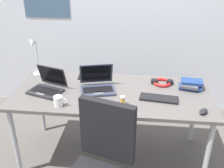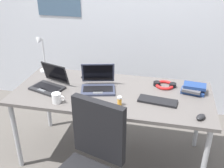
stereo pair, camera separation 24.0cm
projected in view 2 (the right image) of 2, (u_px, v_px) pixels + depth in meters
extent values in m
plane|color=#56514C|center=(112.00, 154.00, 2.77)|extent=(12.00, 12.00, 0.00)
cube|color=silver|center=(132.00, 7.00, 3.15)|extent=(6.00, 0.12, 2.60)
cube|color=#595451|center=(112.00, 93.00, 2.45)|extent=(1.80, 0.80, 0.03)
cylinder|color=#B2B5BA|center=(16.00, 136.00, 2.48)|extent=(0.04, 0.04, 0.71)
cylinder|color=#B2B5BA|center=(204.00, 164.00, 2.16)|extent=(0.04, 0.04, 0.71)
cylinder|color=#B2B5BA|center=(47.00, 100.00, 3.08)|extent=(0.04, 0.04, 0.71)
cylinder|color=#B2B5BA|center=(199.00, 118.00, 2.75)|extent=(0.04, 0.04, 0.71)
cylinder|color=silver|center=(46.00, 70.00, 2.87)|extent=(0.12, 0.12, 0.02)
cylinder|color=silver|center=(44.00, 55.00, 2.79)|extent=(0.02, 0.02, 0.34)
cylinder|color=silver|center=(40.00, 40.00, 2.68)|extent=(0.01, 0.08, 0.01)
cone|color=silver|center=(38.00, 41.00, 2.64)|extent=(0.07, 0.09, 0.09)
cube|color=#232326|center=(47.00, 88.00, 2.49)|extent=(0.34, 0.28, 0.02)
cube|color=black|center=(47.00, 87.00, 2.48)|extent=(0.28, 0.19, 0.00)
cube|color=#595B60|center=(42.00, 90.00, 2.43)|extent=(0.09, 0.07, 0.00)
cube|color=#232326|center=(55.00, 73.00, 2.54)|extent=(0.29, 0.15, 0.20)
cube|color=black|center=(55.00, 73.00, 2.53)|extent=(0.26, 0.12, 0.16)
cube|color=#33384C|center=(98.00, 90.00, 2.45)|extent=(0.35, 0.28, 0.02)
cube|color=black|center=(98.00, 89.00, 2.45)|extent=(0.29, 0.18, 0.00)
cube|color=#595B60|center=(98.00, 92.00, 2.39)|extent=(0.10, 0.07, 0.00)
cube|color=#33384C|center=(98.00, 73.00, 2.53)|extent=(0.32, 0.14, 0.21)
cube|color=black|center=(98.00, 73.00, 2.52)|extent=(0.28, 0.12, 0.17)
cube|color=black|center=(158.00, 101.00, 2.27)|extent=(0.34, 0.16, 0.02)
ellipsoid|color=black|center=(201.00, 117.00, 2.04)|extent=(0.10, 0.11, 0.03)
cube|color=black|center=(86.00, 75.00, 2.76)|extent=(0.07, 0.14, 0.01)
torus|color=red|center=(165.00, 85.00, 2.54)|extent=(0.18, 0.18, 0.03)
cylinder|color=black|center=(157.00, 84.00, 2.55)|extent=(0.06, 0.06, 0.04)
cylinder|color=black|center=(173.00, 85.00, 2.52)|extent=(0.06, 0.06, 0.04)
cylinder|color=gold|center=(120.00, 102.00, 2.22)|extent=(0.04, 0.04, 0.06)
cylinder|color=white|center=(120.00, 98.00, 2.20)|extent=(0.04, 0.04, 0.01)
cube|color=navy|center=(193.00, 91.00, 2.42)|extent=(0.22, 0.14, 0.03)
cube|color=#4C4C51|center=(192.00, 89.00, 2.41)|extent=(0.19, 0.18, 0.02)
cube|color=navy|center=(195.00, 86.00, 2.41)|extent=(0.21, 0.14, 0.03)
cylinder|color=white|center=(56.00, 98.00, 2.25)|extent=(0.08, 0.08, 0.09)
torus|color=white|center=(62.00, 98.00, 2.24)|extent=(0.05, 0.01, 0.05)
cube|color=black|center=(99.00, 130.00, 1.94)|extent=(0.42, 0.18, 0.48)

